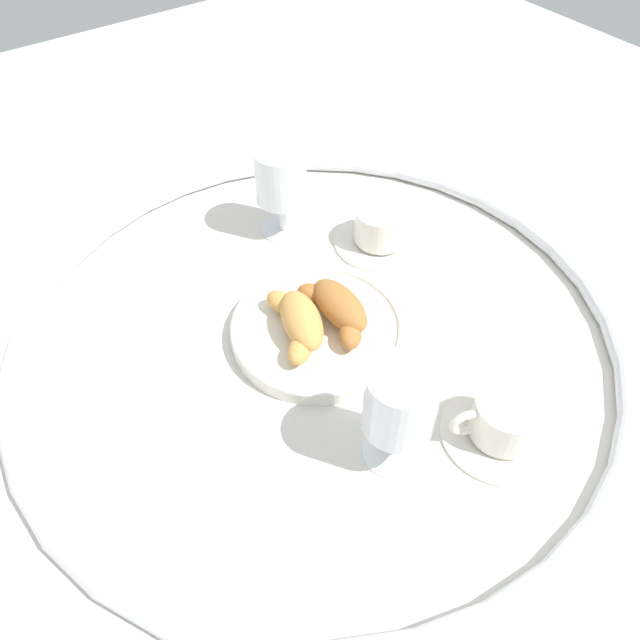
% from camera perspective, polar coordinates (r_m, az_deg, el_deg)
% --- Properties ---
extents(ground_plane, '(2.20, 2.20, 0.00)m').
position_cam_1_polar(ground_plane, '(0.81, -0.22, -1.44)').
color(ground_plane, silver).
extents(table_chrome_rim, '(0.79, 0.79, 0.02)m').
position_cam_1_polar(table_chrome_rim, '(0.80, -0.22, -0.88)').
color(table_chrome_rim, silver).
rests_on(table_chrome_rim, ground_plane).
extents(pastry_plate, '(0.23, 0.23, 0.02)m').
position_cam_1_polar(pastry_plate, '(0.80, -0.00, -0.83)').
color(pastry_plate, silver).
rests_on(pastry_plate, ground_plane).
extents(croissant_large, '(0.14, 0.07, 0.04)m').
position_cam_1_polar(croissant_large, '(0.78, 1.65, 1.18)').
color(croissant_large, '#AD6B33').
rests_on(croissant_large, pastry_plate).
extents(croissant_small, '(0.13, 0.09, 0.04)m').
position_cam_1_polar(croissant_small, '(0.77, -2.10, 0.00)').
color(croissant_small, '#D6994C').
rests_on(croissant_small, pastry_plate).
extents(coffee_cup_near, '(0.14, 0.14, 0.06)m').
position_cam_1_polar(coffee_cup_near, '(0.93, 5.63, 8.42)').
color(coffee_cup_near, silver).
rests_on(coffee_cup_near, ground_plane).
extents(coffee_cup_far, '(0.14, 0.14, 0.06)m').
position_cam_1_polar(coffee_cup_far, '(0.72, 16.66, -9.08)').
color(coffee_cup_far, silver).
rests_on(coffee_cup_far, ground_plane).
extents(juice_glass_left, '(0.08, 0.08, 0.14)m').
position_cam_1_polar(juice_glass_left, '(0.63, 7.47, -7.78)').
color(juice_glass_left, white).
rests_on(juice_glass_left, ground_plane).
extents(juice_glass_right, '(0.08, 0.08, 0.14)m').
position_cam_1_polar(juice_glass_right, '(0.91, -3.68, 12.87)').
color(juice_glass_right, white).
rests_on(juice_glass_right, ground_plane).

